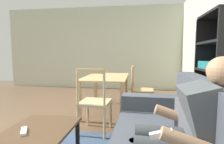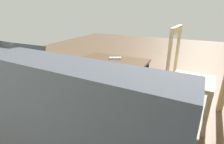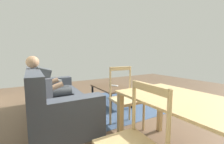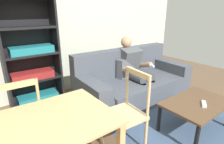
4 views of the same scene
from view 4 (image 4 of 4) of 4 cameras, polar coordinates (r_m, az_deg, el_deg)
wall_back at (r=3.63m, az=-19.44°, el=14.37°), size 6.78×0.12×2.74m
couch at (r=3.41m, az=6.38°, el=-3.15°), size 2.14×1.02×0.91m
person_lounging at (r=3.41m, az=6.92°, el=1.40°), size 0.60×0.93×1.13m
coffee_table at (r=2.73m, az=25.21°, el=-9.58°), size 0.94×0.61×0.43m
tv_remote at (r=2.67m, az=27.19°, el=-9.01°), size 0.17×0.13×0.02m
bookshelf at (r=3.38m, az=-24.05°, el=3.06°), size 0.90×0.36×1.79m
dining_table at (r=1.69m, az=-22.96°, el=-18.43°), size 1.31×0.83×0.72m
dining_chair_near_wall at (r=2.34m, az=-27.06°, el=-12.36°), size 0.44×0.44×0.92m
dining_chair_facing_couch at (r=2.15m, az=4.40°, el=-12.95°), size 0.45×0.45×0.95m
area_rug at (r=2.92m, az=24.18°, el=-15.97°), size 2.04×1.46×0.01m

